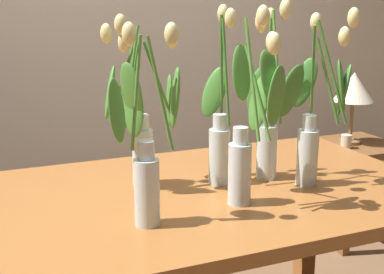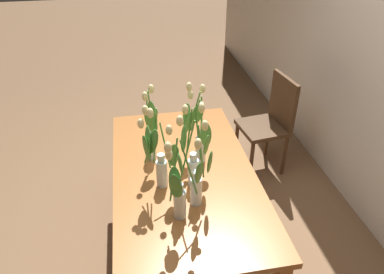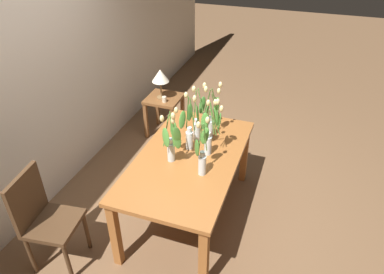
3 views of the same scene
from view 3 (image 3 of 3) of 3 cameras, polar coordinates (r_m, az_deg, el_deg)
name	(u,v)px [view 3 (image 3 of 3)]	position (r m, az deg, el deg)	size (l,w,h in m)	color
ground_plane	(189,215)	(3.71, -0.51, -12.45)	(18.00, 18.00, 0.00)	brown
room_wall_rear	(35,72)	(3.67, -24.09, 9.54)	(9.00, 0.10, 2.70)	silver
dining_table	(189,165)	(3.27, -0.56, -4.49)	(1.60, 0.90, 0.74)	#A3602D
tulip_vase_0	(172,141)	(3.04, -3.28, -0.73)	(0.26, 0.18, 0.54)	silver
tulip_vase_1	(202,156)	(2.92, 1.63, -3.10)	(0.21, 0.11, 0.53)	silver
tulip_vase_2	(211,117)	(3.42, 3.09, 3.27)	(0.18, 0.21, 0.56)	silver
tulip_vase_3	(190,131)	(3.23, -0.39, 0.99)	(0.12, 0.19, 0.57)	silver
tulip_vase_4	(211,131)	(3.15, 3.13, 1.02)	(0.17, 0.22, 0.57)	silver
tulip_vase_5	(197,123)	(3.36, 0.87, 2.24)	(0.13, 0.21, 0.58)	silver
dining_chair	(43,216)	(3.21, -22.95, -11.68)	(0.45, 0.45, 0.93)	#4C331E
side_table	(164,105)	(4.73, -4.54, 5.14)	(0.44, 0.44, 0.55)	brown
table_lamp	(160,76)	(4.53, -5.15, 9.76)	(0.22, 0.22, 0.40)	olive
pillar_candle	(164,99)	(4.54, -4.52, 6.09)	(0.06, 0.06, 0.07)	beige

